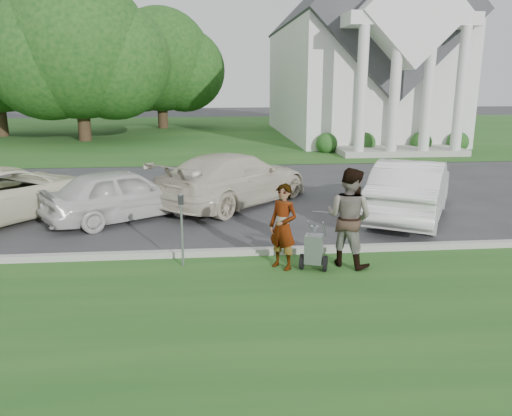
{
  "coord_description": "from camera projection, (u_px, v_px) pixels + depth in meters",
  "views": [
    {
      "loc": [
        -0.45,
        -9.34,
        3.57
      ],
      "look_at": [
        0.42,
        0.0,
        1.17
      ],
      "focal_mm": 35.0,
      "sensor_mm": 36.0,
      "label": 1
    }
  ],
  "objects": [
    {
      "name": "ground",
      "position": [
        235.0,
        265.0,
        9.93
      ],
      "size": [
        120.0,
        120.0,
        0.0
      ],
      "primitive_type": "plane",
      "color": "#333335",
      "rests_on": "ground"
    },
    {
      "name": "grass_strip",
      "position": [
        246.0,
        341.0,
        7.04
      ],
      "size": [
        80.0,
        7.0,
        0.01
      ],
      "primitive_type": "cube",
      "color": "#1F511C",
      "rests_on": "ground"
    },
    {
      "name": "church_lawn",
      "position": [
        216.0,
        131.0,
        35.98
      ],
      "size": [
        80.0,
        30.0,
        0.01
      ],
      "primitive_type": "cube",
      "color": "#1F511C",
      "rests_on": "ground"
    },
    {
      "name": "curb",
      "position": [
        234.0,
        252.0,
        10.45
      ],
      "size": [
        80.0,
        0.18,
        0.15
      ],
      "primitive_type": "cube",
      "color": "#9E9E93",
      "rests_on": "ground"
    },
    {
      "name": "church",
      "position": [
        357.0,
        42.0,
        31.56
      ],
      "size": [
        9.19,
        19.0,
        24.1
      ],
      "color": "white",
      "rests_on": "ground"
    },
    {
      "name": "tree_left",
      "position": [
        78.0,
        53.0,
        29.16
      ],
      "size": [
        10.63,
        8.4,
        9.71
      ],
      "color": "#332316",
      "rests_on": "ground"
    },
    {
      "name": "tree_back",
      "position": [
        160.0,
        65.0,
        37.33
      ],
      "size": [
        9.61,
        7.6,
        8.89
      ],
      "color": "#332316",
      "rests_on": "ground"
    },
    {
      "name": "striping_cart",
      "position": [
        314.0,
        250.0,
        9.58
      ],
      "size": [
        0.75,
        1.11,
        0.96
      ],
      "rotation": [
        0.0,
        0.0,
        -0.34
      ],
      "color": "black",
      "rests_on": "ground"
    },
    {
      "name": "person_left",
      "position": [
        283.0,
        228.0,
        9.56
      ],
      "size": [
        0.71,
        0.71,
        1.67
      ],
      "primitive_type": "imported",
      "rotation": [
        0.0,
        0.0,
        -0.78
      ],
      "color": "#999999",
      "rests_on": "ground"
    },
    {
      "name": "person_right",
      "position": [
        349.0,
        218.0,
        9.7
      ],
      "size": [
        1.2,
        1.18,
        1.95
      ],
      "primitive_type": "imported",
      "rotation": [
        0.0,
        0.0,
        2.41
      ],
      "color": "#999999",
      "rests_on": "ground"
    },
    {
      "name": "parking_meter_near",
      "position": [
        182.0,
        221.0,
        9.63
      ],
      "size": [
        0.11,
        0.1,
        1.48
      ],
      "color": "gray",
      "rests_on": "ground"
    },
    {
      "name": "car_a",
      "position": [
        10.0,
        192.0,
        13.18
      ],
      "size": [
        4.9,
        5.41,
        1.4
      ],
      "primitive_type": "imported",
      "rotation": [
        0.0,
        0.0,
        2.49
      ],
      "color": "white",
      "rests_on": "ground"
    },
    {
      "name": "car_b",
      "position": [
        123.0,
        194.0,
        13.05
      ],
      "size": [
        4.3,
        3.56,
        1.38
      ],
      "primitive_type": "imported",
      "rotation": [
        0.0,
        0.0,
        2.14
      ],
      "color": "silver",
      "rests_on": "ground"
    },
    {
      "name": "car_c",
      "position": [
        235.0,
        179.0,
        14.67
      ],
      "size": [
        5.17,
        5.3,
        1.53
      ],
      "primitive_type": "imported",
      "rotation": [
        0.0,
        0.0,
        2.39
      ],
      "color": "beige",
      "rests_on": "ground"
    },
    {
      "name": "car_d",
      "position": [
        411.0,
        189.0,
        13.22
      ],
      "size": [
        3.75,
        4.95,
        1.56
      ],
      "primitive_type": "imported",
      "rotation": [
        0.0,
        0.0,
        2.63
      ],
      "color": "white",
      "rests_on": "ground"
    }
  ]
}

